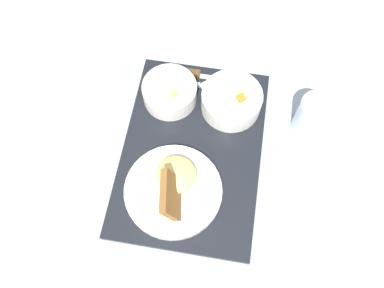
# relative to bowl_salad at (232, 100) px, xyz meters

# --- Properties ---
(ground_plane) EXTENTS (4.00, 4.00, 0.00)m
(ground_plane) POSITION_rel_bowl_salad_xyz_m (0.13, -0.06, -0.04)
(ground_plane) COLOR #99A3AD
(serving_tray) EXTENTS (0.47, 0.34, 0.01)m
(serving_tray) POSITION_rel_bowl_salad_xyz_m (0.13, -0.06, -0.04)
(serving_tray) COLOR black
(serving_tray) RESTS_ON ground_plane
(bowl_salad) EXTENTS (0.14, 0.14, 0.06)m
(bowl_salad) POSITION_rel_bowl_salad_xyz_m (0.00, 0.00, 0.00)
(bowl_salad) COLOR silver
(bowl_salad) RESTS_ON serving_tray
(bowl_soup) EXTENTS (0.13, 0.13, 0.05)m
(bowl_soup) POSITION_rel_bowl_salad_xyz_m (0.01, -0.14, -0.00)
(bowl_soup) COLOR silver
(bowl_soup) RESTS_ON serving_tray
(plate_main) EXTENTS (0.21, 0.21, 0.09)m
(plate_main) POSITION_rel_bowl_salad_xyz_m (0.23, -0.08, -0.01)
(plate_main) COLOR silver
(plate_main) RESTS_ON serving_tray
(knife) EXTENTS (0.02, 0.20, 0.02)m
(knife) POSITION_rel_bowl_salad_xyz_m (-0.07, -0.11, -0.02)
(knife) COLOR silver
(knife) RESTS_ON serving_tray
(spoon) EXTENTS (0.04, 0.15, 0.01)m
(spoon) POSITION_rel_bowl_salad_xyz_m (-0.04, -0.08, -0.03)
(spoon) COLOR silver
(spoon) RESTS_ON serving_tray
(glass_water) EXTENTS (0.08, 0.08, 0.10)m
(glass_water) POSITION_rel_bowl_salad_xyz_m (0.01, 0.18, 0.00)
(glass_water) COLOR silver
(glass_water) RESTS_ON ground_plane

